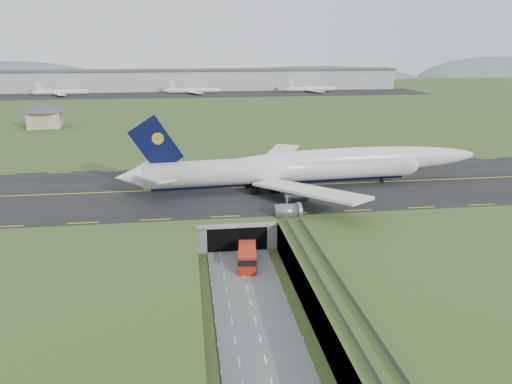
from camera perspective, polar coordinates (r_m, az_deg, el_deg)
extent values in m
plane|color=#364F1F|center=(92.99, -1.62, -8.79)|extent=(900.00, 900.00, 0.00)
cube|color=gray|center=(91.75, -1.64, -7.10)|extent=(800.00, 800.00, 6.00)
cube|color=slate|center=(86.28, -1.06, -10.85)|extent=(12.00, 75.00, 0.20)
cube|color=black|center=(121.66, -3.36, 0.46)|extent=(800.00, 44.00, 0.18)
cube|color=gray|center=(108.51, -2.76, -1.88)|extent=(16.00, 22.00, 1.00)
cube|color=gray|center=(108.98, -6.41, -3.27)|extent=(2.00, 22.00, 6.00)
cube|color=gray|center=(110.12, 0.90, -2.95)|extent=(2.00, 22.00, 6.00)
cube|color=black|center=(104.83, -2.48, -4.29)|extent=(12.00, 12.00, 5.00)
cube|color=#A8A8A3|center=(98.10, -2.16, -3.85)|extent=(17.00, 0.50, 0.80)
cube|color=#A8A8A3|center=(76.08, 8.32, -10.19)|extent=(3.00, 53.00, 0.50)
cube|color=gray|center=(75.39, 7.30, -9.77)|extent=(0.06, 53.00, 1.00)
cube|color=gray|center=(76.13, 9.37, -9.59)|extent=(0.06, 53.00, 1.00)
cylinder|color=#A8A8A3|center=(69.69, 10.43, -15.84)|extent=(0.90, 0.90, 5.60)
cylinder|color=#A8A8A3|center=(79.58, 7.73, -11.32)|extent=(0.90, 0.90, 5.60)
cylinder|color=#A8A8A3|center=(89.99, 5.69, -7.81)|extent=(0.90, 0.90, 5.60)
cylinder|color=silver|center=(119.49, 2.97, 2.59)|extent=(65.35, 10.32, 6.13)
sphere|color=silver|center=(131.33, 16.88, 3.17)|extent=(6.38, 6.38, 6.00)
cone|color=silver|center=(115.99, -14.23, 1.66)|extent=(7.06, 6.24, 5.82)
ellipsoid|color=silver|center=(124.66, 10.84, 3.56)|extent=(67.67, 9.98, 6.43)
ellipsoid|color=black|center=(130.71, 16.54, 3.49)|extent=(4.45, 2.95, 2.14)
cylinder|color=black|center=(120.09, 2.96, 1.48)|extent=(61.88, 6.56, 2.57)
cube|color=silver|center=(134.61, 2.13, 3.78)|extent=(18.72, 28.69, 2.58)
cube|color=silver|center=(122.46, -11.47, 3.31)|extent=(8.26, 11.38, 0.98)
cube|color=silver|center=(106.06, 6.03, 0.16)|extent=(21.49, 27.58, 2.58)
cube|color=silver|center=(108.52, -11.40, 1.61)|extent=(9.20, 11.23, 0.98)
cube|color=black|center=(114.25, -11.36, 5.32)|extent=(12.19, 1.36, 13.55)
cylinder|color=yellow|center=(113.98, -11.16, 6.04)|extent=(2.72, 0.84, 2.68)
cylinder|color=slate|center=(129.17, 2.24, 1.88)|extent=(5.17, 3.47, 3.16)
cylinder|color=slate|center=(137.74, -0.59, 2.82)|extent=(5.17, 3.47, 3.16)
cylinder|color=slate|center=(112.27, 4.45, -0.44)|extent=(5.17, 3.47, 3.16)
cylinder|color=slate|center=(101.89, 3.54, -2.22)|extent=(5.17, 3.47, 3.16)
cylinder|color=black|center=(129.41, 14.18, 1.25)|extent=(1.08, 0.55, 1.05)
cube|color=black|center=(119.58, 0.95, 0.58)|extent=(6.16, 7.06, 1.34)
cube|color=red|center=(93.11, -1.00, -7.45)|extent=(4.22, 8.92, 3.44)
cube|color=black|center=(92.83, -1.01, -7.06)|extent=(4.31, 9.04, 1.15)
cube|color=black|center=(93.70, -1.00, -8.25)|extent=(3.93, 8.32, 0.57)
cylinder|color=black|center=(91.07, -1.95, -8.93)|extent=(0.52, 1.07, 1.03)
cylinder|color=black|center=(96.27, -1.89, -7.46)|extent=(0.52, 1.07, 1.03)
cylinder|color=black|center=(91.06, -0.05, -8.92)|extent=(0.52, 1.07, 1.03)
cylinder|color=black|center=(96.26, -0.11, -7.45)|extent=(0.52, 1.07, 1.03)
cube|color=tan|center=(228.69, -22.98, 7.66)|extent=(14.29, 14.29, 6.82)
cone|color=#4C4C51|center=(228.06, -23.13, 8.92)|extent=(20.96, 20.96, 3.41)
cube|color=#B2B2B2|center=(384.53, -6.70, 12.58)|extent=(300.00, 22.00, 15.00)
cube|color=#4C4C51|center=(384.09, -6.74, 13.69)|extent=(302.00, 24.00, 1.20)
cube|color=black|center=(355.24, -6.54, 11.07)|extent=(320.00, 50.00, 0.08)
cylinder|color=silver|center=(369.63, -21.41, 10.59)|extent=(34.00, 3.20, 3.20)
cylinder|color=silver|center=(359.96, -7.18, 11.44)|extent=(34.00, 3.20, 3.20)
cylinder|color=silver|center=(370.89, 6.23, 11.62)|extent=(34.00, 3.20, 3.20)
ellipsoid|color=slate|center=(543.04, -26.68, 10.26)|extent=(220.00, 77.00, 56.00)
ellipsoid|color=slate|center=(531.28, 6.31, 11.79)|extent=(260.00, 91.00, 44.00)
ellipsoid|color=slate|center=(611.43, 25.17, 10.97)|extent=(180.00, 63.00, 60.00)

